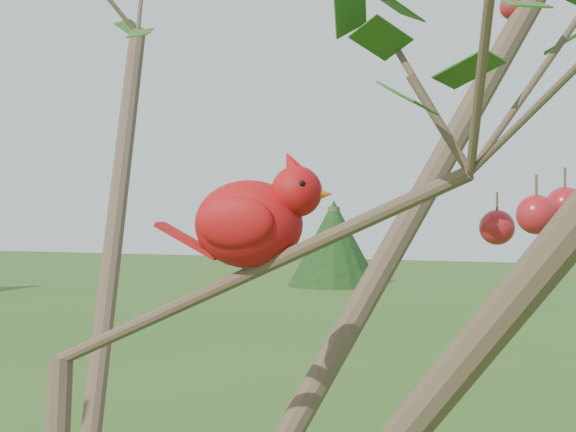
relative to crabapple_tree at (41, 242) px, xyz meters
name	(u,v)px	position (x,y,z in m)	size (l,w,h in m)	color
crabapple_tree	(41,242)	(0.00, 0.00, 0.00)	(2.35, 2.05, 2.95)	#443424
cardinal	(254,219)	(0.25, 0.10, 0.03)	(0.23, 0.13, 0.16)	red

